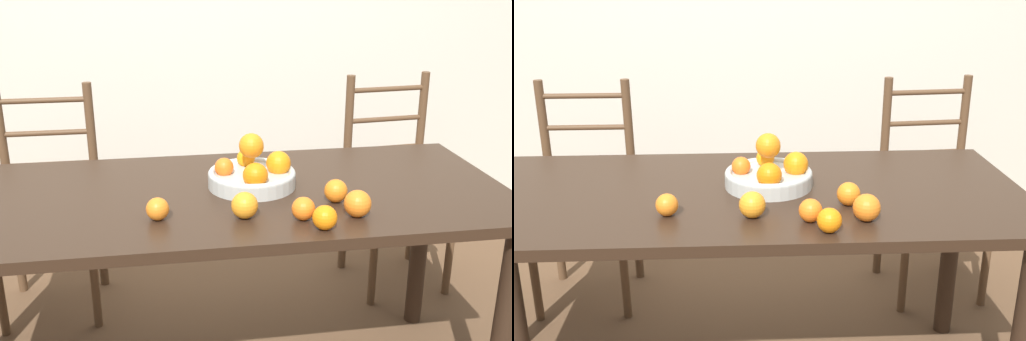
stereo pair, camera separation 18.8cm
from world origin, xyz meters
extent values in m
cube|color=black|center=(0.00, 0.00, 0.76)|extent=(1.92, 0.81, 0.03)
cylinder|color=black|center=(0.88, 0.32, 0.37)|extent=(0.07, 0.07, 0.74)
cylinder|color=#B2B7B2|center=(0.13, 0.04, 0.80)|extent=(0.29, 0.29, 0.04)
torus|color=#B2B7B2|center=(0.13, 0.04, 0.82)|extent=(0.29, 0.29, 0.02)
sphere|color=orange|center=(0.22, 0.04, 0.85)|extent=(0.08, 0.08, 0.08)
sphere|color=orange|center=(0.12, 0.13, 0.85)|extent=(0.06, 0.06, 0.06)
sphere|color=orange|center=(0.04, 0.05, 0.84)|extent=(0.06, 0.06, 0.06)
sphere|color=orange|center=(0.13, -0.06, 0.85)|extent=(0.08, 0.08, 0.08)
sphere|color=orange|center=(0.13, 0.04, 0.91)|extent=(0.08, 0.08, 0.08)
sphere|color=orange|center=(0.13, 0.04, 0.92)|extent=(0.08, 0.08, 0.08)
sphere|color=orange|center=(0.23, -0.26, 0.81)|extent=(0.07, 0.07, 0.07)
sphere|color=orange|center=(0.07, -0.22, 0.82)|extent=(0.08, 0.08, 0.08)
sphere|color=orange|center=(-0.18, -0.19, 0.81)|extent=(0.07, 0.07, 0.07)
sphere|color=orange|center=(0.28, -0.33, 0.81)|extent=(0.07, 0.07, 0.07)
sphere|color=orange|center=(0.39, -0.26, 0.82)|extent=(0.08, 0.08, 0.08)
sphere|color=orange|center=(0.36, -0.14, 0.81)|extent=(0.07, 0.07, 0.07)
cylinder|color=#513823|center=(-0.85, 0.49, 0.23)|extent=(0.04, 0.04, 0.47)
cylinder|color=#513823|center=(-0.47, 0.49, 0.23)|extent=(0.04, 0.04, 0.47)
cylinder|color=#513823|center=(-0.85, 0.85, 0.49)|extent=(0.04, 0.04, 0.99)
cylinder|color=#513823|center=(-0.47, 0.85, 0.49)|extent=(0.04, 0.04, 0.99)
cube|color=#513823|center=(-0.66, 0.67, 0.49)|extent=(0.42, 0.40, 0.04)
cylinder|color=#513823|center=(-0.66, 0.85, 0.62)|extent=(0.38, 0.03, 0.02)
cylinder|color=#513823|center=(-0.66, 0.85, 0.77)|extent=(0.38, 0.03, 0.02)
cylinder|color=#513823|center=(-0.66, 0.85, 0.91)|extent=(0.38, 0.03, 0.02)
cylinder|color=#513823|center=(0.74, 0.47, 0.23)|extent=(0.04, 0.04, 0.47)
cylinder|color=#513823|center=(1.12, 0.51, 0.23)|extent=(0.04, 0.04, 0.47)
cylinder|color=#513823|center=(0.71, 0.83, 0.49)|extent=(0.04, 0.04, 0.99)
cylinder|color=#513823|center=(1.09, 0.87, 0.49)|extent=(0.04, 0.04, 0.99)
cube|color=#513823|center=(0.92, 0.67, 0.49)|extent=(0.45, 0.43, 0.04)
cylinder|color=#513823|center=(0.90, 0.85, 0.62)|extent=(0.38, 0.06, 0.02)
cylinder|color=#513823|center=(0.90, 0.85, 0.77)|extent=(0.38, 0.06, 0.02)
cylinder|color=#513823|center=(0.90, 0.85, 0.91)|extent=(0.38, 0.06, 0.02)
camera|label=1|loc=(-0.15, -1.80, 1.48)|focal=42.00mm
camera|label=2|loc=(0.04, -1.82, 1.48)|focal=42.00mm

